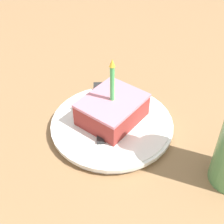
% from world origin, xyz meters
% --- Properties ---
extents(ground_plane, '(2.40, 2.40, 0.04)m').
position_xyz_m(ground_plane, '(0.00, 0.00, -0.02)').
color(ground_plane, olive).
rests_on(ground_plane, ground).
extents(plate, '(0.21, 0.21, 0.02)m').
position_xyz_m(plate, '(0.02, 0.03, 0.01)').
color(plate, white).
rests_on(plate, ground_plane).
extents(cake_slice, '(0.09, 0.10, 0.12)m').
position_xyz_m(cake_slice, '(0.02, 0.03, 0.04)').
color(cake_slice, '#99332D').
rests_on(cake_slice, plate).
extents(fork, '(0.12, 0.14, 0.00)m').
position_xyz_m(fork, '(-0.02, 0.04, 0.02)').
color(fork, '#262626').
rests_on(fork, plate).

